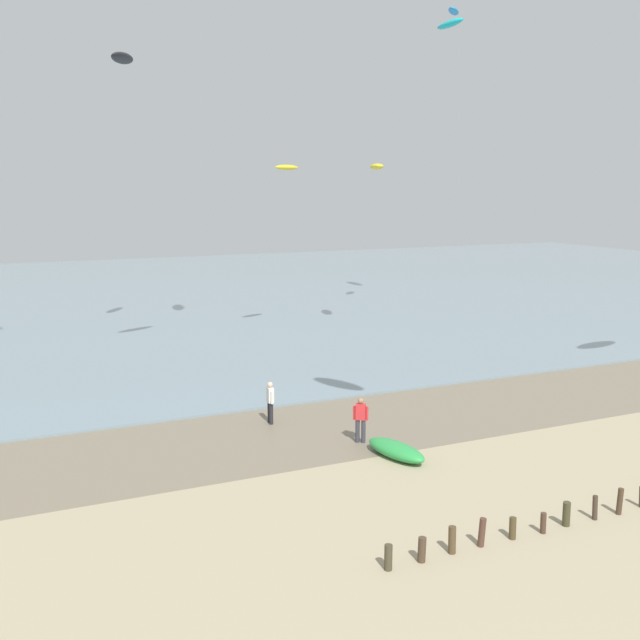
{
  "coord_description": "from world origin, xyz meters",
  "views": [
    {
      "loc": [
        -8.95,
        -5.34,
        9.35
      ],
      "look_at": [
        -1.48,
        10.74,
        6.22
      ],
      "focal_mm": 42.55,
      "sensor_mm": 36.0,
      "label": 1
    }
  ],
  "objects": [
    {
      "name": "kite_aloft_5",
      "position": [
        8.64,
        37.22,
        10.46
      ],
      "size": [
        2.03,
        1.4,
        0.32
      ],
      "primitive_type": "ellipsoid",
      "rotation": [
        -0.01,
        0.0,
        3.59
      ],
      "color": "yellow"
    },
    {
      "name": "sea",
      "position": [
        0.0,
        58.86,
        0.05
      ],
      "size": [
        160.0,
        70.0,
        0.1
      ],
      "primitive_type": "cube",
      "color": "gray",
      "rests_on": "ground"
    },
    {
      "name": "kite_aloft_10",
      "position": [
        19.78,
        36.57,
        20.17
      ],
      "size": [
        1.77,
        1.92,
        0.42
      ],
      "primitive_type": "ellipsoid",
      "rotation": [
        -0.18,
        0.0,
        4.01
      ],
      "color": "#2384D1"
    },
    {
      "name": "kite_aloft_8",
      "position": [
        -0.42,
        38.97,
        16.34
      ],
      "size": [
        2.19,
        2.76,
        0.73
      ],
      "primitive_type": "ellipsoid",
      "rotation": [
        -0.41,
        0.0,
        1.02
      ],
      "color": "black"
    },
    {
      "name": "groyne_mid",
      "position": [
        6.13,
        9.73,
        0.35
      ],
      "size": [
        12.74,
        0.33,
        0.8
      ],
      "color": "#413B29",
      "rests_on": "ground"
    },
    {
      "name": "kite_aloft_2",
      "position": [
        23.1,
        41.81,
        20.67
      ],
      "size": [
        1.27,
        3.17,
        0.79
      ],
      "primitive_type": "ellipsoid",
      "rotation": [
        0.32,
        0.0,
        4.66
      ],
      "color": "#19B2B7"
    },
    {
      "name": "person_nearest_camera",
      "position": [
        3.72,
        18.37,
        0.92
      ],
      "size": [
        0.48,
        0.39,
        1.71
      ],
      "color": "#383842",
      "rests_on": "ground"
    },
    {
      "name": "person_mid_beach",
      "position": [
        1.53,
        21.91,
        0.92
      ],
      "size": [
        0.24,
        0.57,
        1.71
      ],
      "color": "#232328",
      "rests_on": "ground"
    },
    {
      "name": "kite_aloft_1",
      "position": [
        14.2,
        36.19,
        10.55
      ],
      "size": [
        1.45,
        2.43,
        0.38
      ],
      "primitive_type": "ellipsoid",
      "rotation": [
        0.01,
        0.0,
        4.39
      ],
      "color": "yellow"
    },
    {
      "name": "grounded_kite",
      "position": [
        4.11,
        16.45,
        0.27
      ],
      "size": [
        1.47,
        2.85,
        0.54
      ],
      "primitive_type": "ellipsoid",
      "rotation": [
        0.0,
        0.0,
        1.76
      ],
      "color": "green",
      "rests_on": "ground"
    },
    {
      "name": "wet_sand_strip",
      "position": [
        0.0,
        20.32,
        0.0
      ],
      "size": [
        120.0,
        7.09,
        0.01
      ],
      "primitive_type": "cube",
      "color": "#7A6D59",
      "rests_on": "ground"
    }
  ]
}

